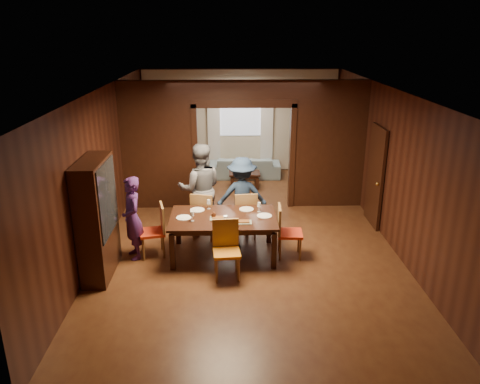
{
  "coord_description": "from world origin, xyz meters",
  "views": [
    {
      "loc": [
        -0.37,
        -8.67,
        3.99
      ],
      "look_at": [
        -0.14,
        -0.4,
        1.05
      ],
      "focal_mm": 35.0,
      "sensor_mm": 36.0,
      "label": 1
    }
  ],
  "objects_px": {
    "coffee_table": "(244,180)",
    "chair_far_l": "(205,214)",
    "person_purple": "(132,218)",
    "sofa": "(245,167)",
    "chair_far_r": "(245,214)",
    "chair_left": "(152,231)",
    "chair_near": "(227,251)",
    "dining_table": "(223,236)",
    "person_grey": "(200,189)",
    "person_navy": "(242,196)",
    "hutch": "(97,219)",
    "chair_right": "(290,232)"
  },
  "relations": [
    {
      "from": "person_purple",
      "to": "sofa",
      "type": "relative_size",
      "value": 0.78
    },
    {
      "from": "person_navy",
      "to": "hutch",
      "type": "distance_m",
      "value": 2.92
    },
    {
      "from": "person_purple",
      "to": "chair_far_r",
      "type": "xyz_separation_m",
      "value": [
        2.04,
        0.82,
        -0.28
      ]
    },
    {
      "from": "dining_table",
      "to": "chair_far_l",
      "type": "distance_m",
      "value": 0.88
    },
    {
      "from": "chair_far_r",
      "to": "sofa",
      "type": "bearing_deg",
      "value": -97.45
    },
    {
      "from": "sofa",
      "to": "coffee_table",
      "type": "height_order",
      "value": "sofa"
    },
    {
      "from": "chair_near",
      "to": "chair_far_r",
      "type": "bearing_deg",
      "value": 72.46
    },
    {
      "from": "chair_far_l",
      "to": "coffee_table",
      "type": "bearing_deg",
      "value": -93.01
    },
    {
      "from": "chair_left",
      "to": "person_navy",
      "type": "bearing_deg",
      "value": 106.67
    },
    {
      "from": "chair_left",
      "to": "chair_far_r",
      "type": "height_order",
      "value": "same"
    },
    {
      "from": "person_navy",
      "to": "chair_far_l",
      "type": "bearing_deg",
      "value": 14.74
    },
    {
      "from": "coffee_table",
      "to": "chair_far_r",
      "type": "xyz_separation_m",
      "value": [
        -0.11,
        -3.05,
        0.28
      ]
    },
    {
      "from": "person_purple",
      "to": "dining_table",
      "type": "height_order",
      "value": "person_purple"
    },
    {
      "from": "person_grey",
      "to": "chair_left",
      "type": "relative_size",
      "value": 1.91
    },
    {
      "from": "chair_far_l",
      "to": "sofa",
      "type": "bearing_deg",
      "value": -89.94
    },
    {
      "from": "person_purple",
      "to": "chair_near",
      "type": "distance_m",
      "value": 1.87
    },
    {
      "from": "chair_far_l",
      "to": "hutch",
      "type": "xyz_separation_m",
      "value": [
        -1.7,
        -1.38,
        0.52
      ]
    },
    {
      "from": "chair_left",
      "to": "chair_near",
      "type": "bearing_deg",
      "value": 45.08
    },
    {
      "from": "person_purple",
      "to": "hutch",
      "type": "height_order",
      "value": "hutch"
    },
    {
      "from": "person_grey",
      "to": "person_navy",
      "type": "relative_size",
      "value": 1.16
    },
    {
      "from": "person_grey",
      "to": "coffee_table",
      "type": "distance_m",
      "value": 3.04
    },
    {
      "from": "person_grey",
      "to": "chair_right",
      "type": "xyz_separation_m",
      "value": [
        1.67,
        -1.14,
        -0.44
      ]
    },
    {
      "from": "dining_table",
      "to": "chair_far_r",
      "type": "relative_size",
      "value": 1.97
    },
    {
      "from": "person_grey",
      "to": "chair_left",
      "type": "xyz_separation_m",
      "value": [
        -0.83,
        -1.03,
        -0.44
      ]
    },
    {
      "from": "person_purple",
      "to": "chair_near",
      "type": "xyz_separation_m",
      "value": [
        1.68,
        -0.77,
        -0.28
      ]
    },
    {
      "from": "hutch",
      "to": "chair_left",
      "type": "bearing_deg",
      "value": 39.31
    },
    {
      "from": "chair_far_l",
      "to": "chair_near",
      "type": "bearing_deg",
      "value": 118.74
    },
    {
      "from": "person_purple",
      "to": "person_grey",
      "type": "relative_size",
      "value": 0.82
    },
    {
      "from": "sofa",
      "to": "chair_near",
      "type": "bearing_deg",
      "value": 86.06
    },
    {
      "from": "person_purple",
      "to": "sofa",
      "type": "distance_m",
      "value": 5.28
    },
    {
      "from": "person_navy",
      "to": "dining_table",
      "type": "bearing_deg",
      "value": 69.04
    },
    {
      "from": "chair_near",
      "to": "hutch",
      "type": "relative_size",
      "value": 0.48
    },
    {
      "from": "sofa",
      "to": "chair_far_l",
      "type": "xyz_separation_m",
      "value": [
        -0.94,
        -3.97,
        0.2
      ]
    },
    {
      "from": "dining_table",
      "to": "person_navy",
      "type": "bearing_deg",
      "value": 69.71
    },
    {
      "from": "dining_table",
      "to": "chair_left",
      "type": "height_order",
      "value": "chair_left"
    },
    {
      "from": "person_navy",
      "to": "coffee_table",
      "type": "distance_m",
      "value": 2.92
    },
    {
      "from": "coffee_table",
      "to": "chair_far_l",
      "type": "height_order",
      "value": "chair_far_l"
    },
    {
      "from": "sofa",
      "to": "chair_near",
      "type": "relative_size",
      "value": 2.02
    },
    {
      "from": "chair_far_l",
      "to": "hutch",
      "type": "relative_size",
      "value": 0.48
    },
    {
      "from": "chair_right",
      "to": "person_navy",
      "type": "bearing_deg",
      "value": 41.48
    },
    {
      "from": "coffee_table",
      "to": "chair_far_l",
      "type": "distance_m",
      "value": 3.2
    },
    {
      "from": "chair_left",
      "to": "hutch",
      "type": "xyz_separation_m",
      "value": [
        -0.77,
        -0.63,
        0.52
      ]
    },
    {
      "from": "dining_table",
      "to": "coffee_table",
      "type": "height_order",
      "value": "dining_table"
    },
    {
      "from": "chair_near",
      "to": "dining_table",
      "type": "bearing_deg",
      "value": 89.4
    },
    {
      "from": "chair_far_l",
      "to": "hutch",
      "type": "height_order",
      "value": "hutch"
    },
    {
      "from": "chair_far_r",
      "to": "chair_near",
      "type": "relative_size",
      "value": 1.0
    },
    {
      "from": "person_purple",
      "to": "chair_left",
      "type": "relative_size",
      "value": 1.57
    },
    {
      "from": "chair_far_r",
      "to": "chair_left",
      "type": "bearing_deg",
      "value": 18.47
    },
    {
      "from": "coffee_table",
      "to": "hutch",
      "type": "relative_size",
      "value": 0.4
    },
    {
      "from": "dining_table",
      "to": "chair_far_r",
      "type": "distance_m",
      "value": 0.91
    }
  ]
}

